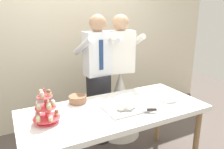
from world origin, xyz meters
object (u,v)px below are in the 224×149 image
Objects in this scene: main_cake_tray at (127,105)px; person_bride at (120,96)px; person_groom at (99,88)px; cupcake_stand at (46,110)px; plate_stack at (168,98)px; round_cake at (78,100)px; dessert_table at (115,115)px.

main_cake_tray is 0.25× the size of person_bride.
person_groom is at bearing 178.35° from person_bride.
plate_stack is at bearing -4.01° from cupcake_stand.
main_cake_tray is at bearing -93.65° from person_groom.
round_cake is at bearing 35.87° from cupcake_stand.
person_bride is at bearing -1.65° from person_groom.
dessert_table is at bearing -44.72° from round_cake.
cupcake_stand is 1.46× the size of plate_stack.
round_cake is at bearing 158.48° from plate_stack.
dessert_table is 0.72m from person_groom.
person_bride is at bearing 31.74° from cupcake_stand.
plate_stack is 0.13× the size of person_groom.
person_bride is at bearing 57.14° from dessert_table.
cupcake_stand is at bearing 178.45° from dessert_table.
person_groom is at bearing 41.16° from cupcake_stand.
cupcake_stand is 1.27× the size of round_cake.
cupcake_stand is at bearing 173.07° from main_cake_tray.
main_cake_tray reaches higher than plate_stack.
dessert_table is 1.08× the size of person_bride.
cupcake_stand is 0.18× the size of person_groom.
dessert_table is 0.84m from person_bride.
main_cake_tray is 1.76× the size of round_cake.
round_cake is 0.87m from person_bride.
round_cake is (0.36, 0.26, -0.08)m from cupcake_stand.
plate_stack is at bearing -21.52° from round_cake.
main_cake_tray is 0.88m from person_bride.
cupcake_stand is 1.32m from person_bride.
main_cake_tray is 0.51m from round_cake.
dessert_table is at bearing 173.38° from plate_stack.
person_groom reaches higher than plate_stack.
person_groom is at bearing 86.35° from main_cake_tray.
dessert_table is 0.67m from cupcake_stand.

